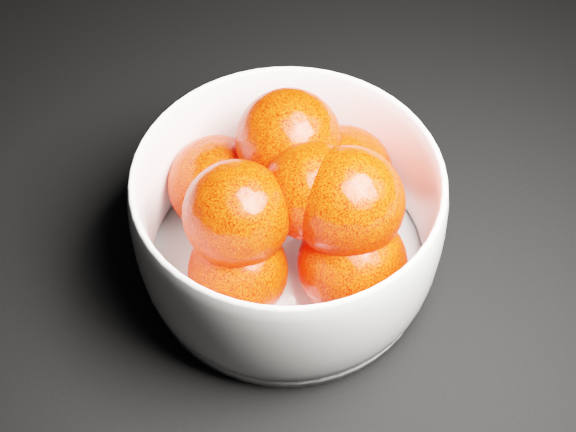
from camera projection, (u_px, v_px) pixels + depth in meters
name	position (u px, v px, depth m)	size (l,w,h in m)	color
bowl	(288.00, 221.00, 0.58)	(0.22, 0.22, 0.11)	white
orange_pile	(295.00, 203.00, 0.57)	(0.18, 0.18, 0.12)	#F51802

